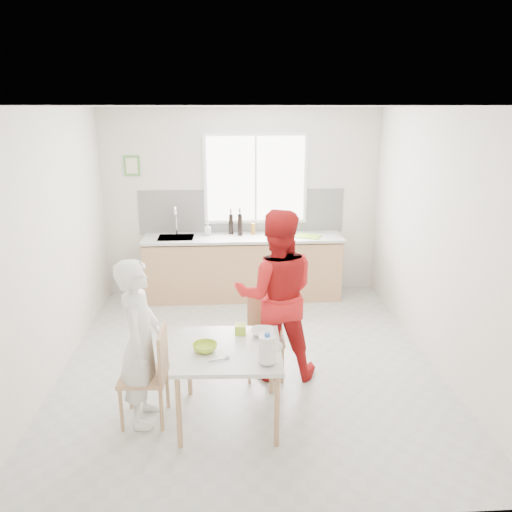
{
  "coord_description": "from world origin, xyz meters",
  "views": [
    {
      "loc": [
        -0.22,
        -4.96,
        2.69
      ],
      "look_at": [
        0.09,
        0.2,
        1.15
      ],
      "focal_mm": 35.0,
      "sensor_mm": 36.0,
      "label": 1
    }
  ],
  "objects_px": {
    "wine_bottle_b": "(231,224)",
    "chair_left": "(151,371)",
    "bowl_green": "(205,347)",
    "person_white": "(140,343)",
    "chair_far": "(265,332)",
    "milk_jug": "(268,349)",
    "person_red": "(276,295)",
    "bowl_white": "(262,332)",
    "wine_bottle_a": "(240,225)",
    "dining_table": "(229,355)"
  },
  "relations": [
    {
      "from": "person_red",
      "to": "wine_bottle_a",
      "type": "xyz_separation_m",
      "value": [
        -0.29,
        2.3,
        0.2
      ]
    },
    {
      "from": "person_red",
      "to": "milk_jug",
      "type": "xyz_separation_m",
      "value": [
        -0.17,
        -1.06,
        -0.05
      ]
    },
    {
      "from": "person_white",
      "to": "wine_bottle_b",
      "type": "xyz_separation_m",
      "value": [
        0.82,
        3.13,
        0.32
      ]
    },
    {
      "from": "person_red",
      "to": "person_white",
      "type": "bearing_deg",
      "value": 32.89
    },
    {
      "from": "wine_bottle_b",
      "to": "chair_left",
      "type": "bearing_deg",
      "value": -103.39
    },
    {
      "from": "milk_jug",
      "to": "wine_bottle_b",
      "type": "height_order",
      "value": "wine_bottle_b"
    },
    {
      "from": "dining_table",
      "to": "wine_bottle_b",
      "type": "relative_size",
      "value": 3.11
    },
    {
      "from": "bowl_green",
      "to": "person_white",
      "type": "bearing_deg",
      "value": 172.77
    },
    {
      "from": "wine_bottle_a",
      "to": "wine_bottle_b",
      "type": "bearing_deg",
      "value": 144.7
    },
    {
      "from": "chair_far",
      "to": "wine_bottle_b",
      "type": "distance_m",
      "value": 2.45
    },
    {
      "from": "chair_far",
      "to": "bowl_white",
      "type": "relative_size",
      "value": 3.85
    },
    {
      "from": "bowl_white",
      "to": "milk_jug",
      "type": "distance_m",
      "value": 0.54
    },
    {
      "from": "bowl_white",
      "to": "wine_bottle_a",
      "type": "relative_size",
      "value": 0.68
    },
    {
      "from": "dining_table",
      "to": "person_red",
      "type": "relative_size",
      "value": 0.53
    },
    {
      "from": "chair_far",
      "to": "bowl_green",
      "type": "bearing_deg",
      "value": -122.5
    },
    {
      "from": "dining_table",
      "to": "wine_bottle_a",
      "type": "relative_size",
      "value": 2.92
    },
    {
      "from": "milk_jug",
      "to": "wine_bottle_b",
      "type": "xyz_separation_m",
      "value": [
        -0.25,
        3.45,
        0.24
      ]
    },
    {
      "from": "person_white",
      "to": "wine_bottle_a",
      "type": "height_order",
      "value": "person_white"
    },
    {
      "from": "bowl_green",
      "to": "milk_jug",
      "type": "bearing_deg",
      "value": -25.78
    },
    {
      "from": "bowl_white",
      "to": "chair_far",
      "type": "bearing_deg",
      "value": 82.84
    },
    {
      "from": "person_red",
      "to": "bowl_white",
      "type": "relative_size",
      "value": 8.08
    },
    {
      "from": "person_white",
      "to": "wine_bottle_b",
      "type": "relative_size",
      "value": 5.02
    },
    {
      "from": "dining_table",
      "to": "bowl_green",
      "type": "height_order",
      "value": "bowl_green"
    },
    {
      "from": "person_white",
      "to": "chair_left",
      "type": "bearing_deg",
      "value": -90.0
    },
    {
      "from": "dining_table",
      "to": "person_white",
      "type": "bearing_deg",
      "value": 177.92
    },
    {
      "from": "chair_left",
      "to": "bowl_green",
      "type": "distance_m",
      "value": 0.55
    },
    {
      "from": "wine_bottle_a",
      "to": "bowl_white",
      "type": "bearing_deg",
      "value": -87.61
    },
    {
      "from": "milk_jug",
      "to": "chair_far",
      "type": "bearing_deg",
      "value": 88.63
    },
    {
      "from": "milk_jug",
      "to": "bowl_white",
      "type": "bearing_deg",
      "value": 92.57
    },
    {
      "from": "bowl_green",
      "to": "wine_bottle_a",
      "type": "relative_size",
      "value": 0.66
    },
    {
      "from": "bowl_green",
      "to": "bowl_white",
      "type": "bearing_deg",
      "value": 28.88
    },
    {
      "from": "chair_far",
      "to": "person_white",
      "type": "bearing_deg",
      "value": -143.66
    },
    {
      "from": "chair_far",
      "to": "person_red",
      "type": "relative_size",
      "value": 0.48
    },
    {
      "from": "chair_left",
      "to": "wine_bottle_a",
      "type": "relative_size",
      "value": 2.71
    },
    {
      "from": "dining_table",
      "to": "bowl_white",
      "type": "relative_size",
      "value": 4.3
    },
    {
      "from": "dining_table",
      "to": "milk_jug",
      "type": "distance_m",
      "value": 0.47
    },
    {
      "from": "chair_left",
      "to": "bowl_white",
      "type": "bearing_deg",
      "value": 104.25
    },
    {
      "from": "wine_bottle_b",
      "to": "person_white",
      "type": "bearing_deg",
      "value": -104.63
    },
    {
      "from": "person_red",
      "to": "bowl_white",
      "type": "height_order",
      "value": "person_red"
    },
    {
      "from": "chair_left",
      "to": "wine_bottle_b",
      "type": "distance_m",
      "value": 3.27
    },
    {
      "from": "bowl_green",
      "to": "milk_jug",
      "type": "height_order",
      "value": "milk_jug"
    },
    {
      "from": "chair_left",
      "to": "bowl_white",
      "type": "height_order",
      "value": "chair_left"
    },
    {
      "from": "milk_jug",
      "to": "dining_table",
      "type": "bearing_deg",
      "value": 139.16
    },
    {
      "from": "chair_far",
      "to": "bowl_green",
      "type": "height_order",
      "value": "chair_far"
    },
    {
      "from": "dining_table",
      "to": "milk_jug",
      "type": "height_order",
      "value": "milk_jug"
    },
    {
      "from": "chair_left",
      "to": "wine_bottle_a",
      "type": "height_order",
      "value": "wine_bottle_a"
    },
    {
      "from": "chair_left",
      "to": "milk_jug",
      "type": "relative_size",
      "value": 3.5
    },
    {
      "from": "person_white",
      "to": "chair_far",
      "type": "bearing_deg",
      "value": -53.66
    },
    {
      "from": "bowl_green",
      "to": "wine_bottle_b",
      "type": "height_order",
      "value": "wine_bottle_b"
    },
    {
      "from": "person_white",
      "to": "bowl_green",
      "type": "distance_m",
      "value": 0.56
    }
  ]
}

